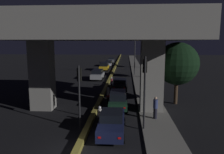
# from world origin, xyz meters

# --- Properties ---
(median_divider) EXTENTS (0.40, 126.00, 0.35)m
(median_divider) POSITION_xyz_m (0.00, 35.00, 0.17)
(median_divider) COLOR olive
(median_divider) RESTS_ON ground_plane
(sidewalk_right) EXTENTS (2.52, 126.00, 0.12)m
(sidewalk_right) POSITION_xyz_m (5.21, 28.00, 0.06)
(sidewalk_right) COLOR slate
(sidewalk_right) RESTS_ON ground_plane
(elevated_overpass) EXTENTS (16.81, 11.32, 9.46)m
(elevated_overpass) POSITION_xyz_m (0.00, 8.52, 7.14)
(elevated_overpass) COLOR gray
(elevated_overpass) RESTS_ON ground_plane
(traffic_light_left_of_median) EXTENTS (0.30, 0.49, 4.65)m
(traffic_light_left_of_median) POSITION_xyz_m (-0.60, 4.12, 3.18)
(traffic_light_left_of_median) COLOR black
(traffic_light_left_of_median) RESTS_ON ground_plane
(traffic_light_right_of_median) EXTENTS (0.30, 0.49, 5.32)m
(traffic_light_right_of_median) POSITION_xyz_m (4.05, 4.11, 3.62)
(traffic_light_right_of_median) COLOR black
(traffic_light_right_of_median) RESTS_ON ground_plane
(street_lamp) EXTENTS (2.04, 0.32, 7.58)m
(street_lamp) POSITION_xyz_m (4.05, 30.42, 4.49)
(street_lamp) COLOR #2D2D30
(street_lamp) RESTS_ON ground_plane
(car_dark_blue_lead) EXTENTS (1.86, 4.79, 1.60)m
(car_dark_blue_lead) POSITION_xyz_m (1.80, 3.36, 0.79)
(car_dark_blue_lead) COLOR #141938
(car_dark_blue_lead) RESTS_ON ground_plane
(car_dark_green_second) EXTENTS (1.91, 4.28, 1.67)m
(car_dark_green_second) POSITION_xyz_m (2.00, 9.10, 0.87)
(car_dark_green_second) COLOR black
(car_dark_green_second) RESTS_ON ground_plane
(car_black_third) EXTENTS (2.03, 4.33, 1.50)m
(car_black_third) POSITION_xyz_m (1.95, 17.34, 0.78)
(car_black_third) COLOR black
(car_black_third) RESTS_ON ground_plane
(car_silver_lead_oncoming) EXTENTS (2.07, 4.38, 1.71)m
(car_silver_lead_oncoming) POSITION_xyz_m (-2.06, 25.14, 0.90)
(car_silver_lead_oncoming) COLOR gray
(car_silver_lead_oncoming) RESTS_ON ground_plane
(car_taxi_yellow_second_oncoming) EXTENTS (2.09, 4.34, 1.86)m
(car_taxi_yellow_second_oncoming) POSITION_xyz_m (-2.16, 37.37, 0.99)
(car_taxi_yellow_second_oncoming) COLOR gold
(car_taxi_yellow_second_oncoming) RESTS_ON ground_plane
(car_white_third_oncoming) EXTENTS (1.89, 4.28, 1.58)m
(car_white_third_oncoming) POSITION_xyz_m (-1.84, 45.42, 0.84)
(car_white_third_oncoming) COLOR silver
(car_white_third_oncoming) RESTS_ON ground_plane
(car_grey_fourth_oncoming) EXTENTS (2.16, 4.74, 1.53)m
(car_grey_fourth_oncoming) POSITION_xyz_m (-1.85, 55.96, 0.78)
(car_grey_fourth_oncoming) COLOR #515459
(car_grey_fourth_oncoming) RESTS_ON ground_plane
(motorcycle_black_filtering_near) EXTENTS (0.34, 1.95, 1.44)m
(motorcycle_black_filtering_near) POSITION_xyz_m (0.75, 4.92, 0.61)
(motorcycle_black_filtering_near) COLOR black
(motorcycle_black_filtering_near) RESTS_ON ground_plane
(motorcycle_red_filtering_mid) EXTENTS (0.32, 1.89, 1.53)m
(motorcycle_red_filtering_mid) POSITION_xyz_m (0.85, 11.64, 0.64)
(motorcycle_red_filtering_mid) COLOR black
(motorcycle_red_filtering_mid) RESTS_ON ground_plane
(motorcycle_white_filtering_far) EXTENTS (0.34, 1.85, 1.36)m
(motorcycle_white_filtering_far) POSITION_xyz_m (0.69, 19.42, 0.58)
(motorcycle_white_filtering_far) COLOR black
(motorcycle_white_filtering_far) RESTS_ON ground_plane
(pedestrian_on_sidewalk) EXTENTS (0.37, 0.37, 1.82)m
(pedestrian_on_sidewalk) POSITION_xyz_m (5.14, 6.16, 1.03)
(pedestrian_on_sidewalk) COLOR black
(pedestrian_on_sidewalk) RESTS_ON sidewalk_right
(roadside_tree_kerbside_near) EXTENTS (4.28, 4.28, 6.28)m
(roadside_tree_kerbside_near) POSITION_xyz_m (7.85, 11.09, 4.13)
(roadside_tree_kerbside_near) COLOR #38281C
(roadside_tree_kerbside_near) RESTS_ON ground_plane
(roadside_tree_kerbside_mid) EXTENTS (3.31, 3.31, 5.78)m
(roadside_tree_kerbside_mid) POSITION_xyz_m (8.30, 26.43, 4.09)
(roadside_tree_kerbside_mid) COLOR #38281C
(roadside_tree_kerbside_mid) RESTS_ON ground_plane
(roadside_tree_kerbside_far) EXTENTS (3.63, 3.63, 6.84)m
(roadside_tree_kerbside_far) POSITION_xyz_m (8.78, 41.62, 4.99)
(roadside_tree_kerbside_far) COLOR #2D2116
(roadside_tree_kerbside_far) RESTS_ON ground_plane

